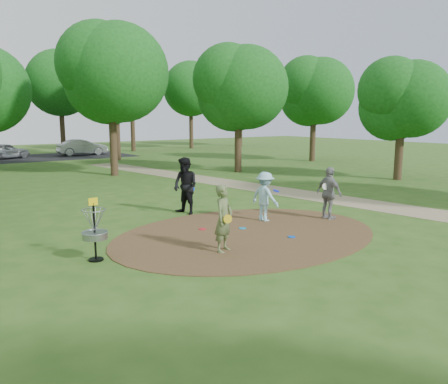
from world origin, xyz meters
TOP-DOWN VIEW (x-y plane):
  - ground at (0.00, 0.00)m, footprint 100.00×100.00m
  - dirt_clearing at (0.00, 0.00)m, footprint 8.40×8.40m
  - footpath at (6.50, 2.00)m, footprint 7.55×39.89m
  - parking_lot at (2.00, 30.00)m, footprint 14.00×8.00m
  - player_observer_with_disc at (-1.59, -0.95)m, footprint 0.76×0.67m
  - player_throwing_with_disc at (1.51, 0.97)m, footprint 1.07×1.15m
  - player_walking_with_disc at (-0.07, 3.42)m, footprint 0.97×1.14m
  - player_waiting_with_disc at (3.42, -0.13)m, footprint 0.56×1.06m
  - disc_ground_cyan at (0.23, 0.54)m, footprint 0.22×0.22m
  - disc_ground_blue at (0.75, -1.06)m, footprint 0.22×0.22m
  - disc_ground_red at (-0.83, 1.19)m, footprint 0.22×0.22m
  - car_left at (-1.33, 30.19)m, footprint 4.25×2.91m
  - car_right at (5.16, 30.24)m, footprint 4.47×1.85m
  - disc_golf_basket at (-4.50, 0.30)m, footprint 0.63×0.63m
  - tree_ring at (1.74, 8.57)m, footprint 36.66×45.38m

SIDE VIEW (x-z plane):
  - ground at x=0.00m, z-range 0.00..0.00m
  - parking_lot at x=2.00m, z-range 0.00..0.01m
  - footpath at x=6.50m, z-range 0.00..0.01m
  - dirt_clearing at x=0.00m, z-range 0.00..0.02m
  - disc_ground_cyan at x=0.23m, z-range 0.02..0.04m
  - disc_ground_blue at x=0.75m, z-range 0.02..0.04m
  - disc_ground_red at x=-0.83m, z-range 0.02..0.04m
  - car_left at x=-1.33m, z-range 0.00..1.34m
  - car_right at x=5.16m, z-range 0.00..1.44m
  - player_throwing_with_disc at x=1.51m, z-range 0.00..1.65m
  - player_observer_with_disc at x=-1.59m, z-range 0.00..1.74m
  - disc_golf_basket at x=-4.50m, z-range 0.10..1.64m
  - player_waiting_with_disc at x=3.42m, z-range 0.00..1.79m
  - player_walking_with_disc at x=-0.07m, z-range 0.00..2.03m
  - tree_ring at x=1.74m, z-range 0.83..9.42m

